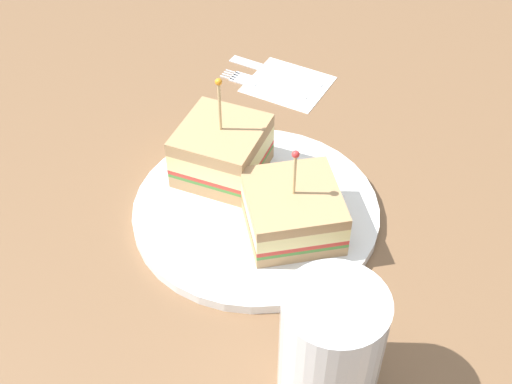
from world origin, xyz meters
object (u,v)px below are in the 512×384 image
napkin (288,84)px  sandwich_half_front (222,151)px  plate (256,210)px  sandwich_half_back (293,211)px  knife (270,69)px  drink_glass (331,348)px  fork (254,82)px

napkin → sandwich_half_front: bearing=-179.1°
plate → sandwich_half_back: size_ratio=2.02×
sandwich_half_front → knife: sandwich_half_front is taller
drink_glass → plate: bearing=41.0°
drink_glass → sandwich_half_front: bearing=45.2°
sandwich_half_back → napkin: bearing=23.1°
fork → knife: (3.35, -0.69, 0.00)cm
drink_glass → napkin: drink_glass is taller
sandwich_half_front → drink_glass: sandwich_half_front is taller
drink_glass → fork: 42.80cm
sandwich_half_back → napkin: size_ratio=1.27×
sandwich_half_back → fork: 26.42cm
sandwich_half_back → drink_glass: (-13.81, -8.68, 1.52)cm
knife → plate: bearing=-159.6°
plate → knife: (24.25, 9.02, -0.37)cm
napkin → plate: bearing=-165.7°
sandwich_half_front → drink_glass: (-18.34, -18.44, 1.01)cm
knife → drink_glass: bearing=-150.7°
knife → fork: bearing=168.4°
plate → fork: 23.05cm
napkin → fork: (-1.43, 4.01, 0.10)cm
sandwich_half_front → drink_glass: size_ratio=1.08×
knife → sandwich_half_back: bearing=-152.3°
knife → sandwich_half_front: bearing=-170.2°
drink_glass → napkin: (37.36, 18.74, -4.90)cm
sandwich_half_front → sandwich_half_back: bearing=-114.9°
sandwich_half_back → fork: size_ratio=1.04×
fork → knife: bearing=-11.6°
plate → sandwich_half_back: bearing=-105.5°
sandwich_half_front → napkin: bearing=0.9°
sandwich_half_front → napkin: (19.02, 0.31, -3.89)cm
sandwich_half_back → fork: (22.12, 14.07, -3.28)cm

